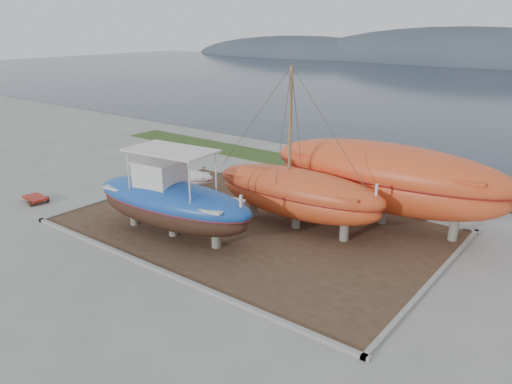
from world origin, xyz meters
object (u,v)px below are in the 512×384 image
Objects in this scene: orange_bare_hull at (384,186)px; red_trailer at (35,199)px; orange_sailboat at (298,151)px; white_dinghy at (182,180)px; blue_caique at (171,193)px.

red_trailer is (-17.07, -9.03, -1.91)m from orange_bare_hull.
orange_sailboat is 15.61m from red_trailer.
white_dinghy is 0.45× the size of orange_sailboat.
blue_caique is at bearing 15.02° from red_trailer.
blue_caique is 0.97× the size of orange_sailboat.
blue_caique reaches higher than orange_bare_hull.
white_dinghy is 8.40m from red_trailer.
blue_caique reaches higher than red_trailer.
orange_sailboat is at bearing 29.31° from red_trailer.
blue_caique is 7.13m from white_dinghy.
orange_sailboat is (4.13, 4.41, 1.80)m from blue_caique.
white_dinghy is 0.33× the size of orange_bare_hull.
orange_bare_hull is 19.40m from red_trailer.
blue_caique is 10.46m from orange_bare_hull.
white_dinghy is 1.85× the size of red_trailer.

